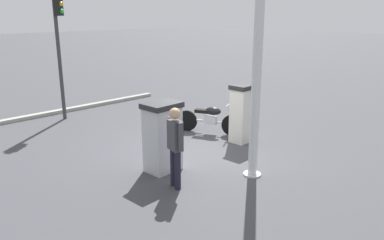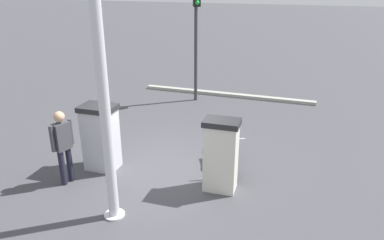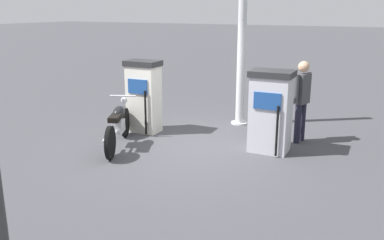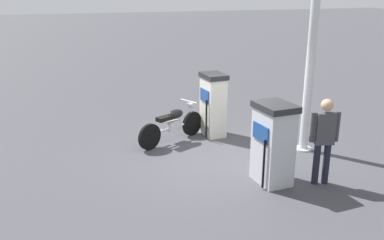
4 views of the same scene
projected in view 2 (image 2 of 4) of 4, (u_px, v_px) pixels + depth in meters
ground_plane at (167, 168)px, 8.84m from camera, size 120.00×120.00×0.00m
fuel_pump_near at (221, 155)px, 7.68m from camera, size 0.57×0.77×1.63m
fuel_pump_far at (101, 137)px, 8.57m from camera, size 0.67×0.84×1.61m
motorcycle_near_pump at (227, 148)px, 8.85m from camera, size 1.90×0.98×0.96m
attendant_person at (63, 143)px, 7.86m from camera, size 0.57×0.29×1.71m
roadside_traffic_light at (196, 25)px, 12.68m from camera, size 0.39×0.31×4.13m
canopy_support_pole at (105, 115)px, 6.30m from camera, size 0.40×0.40×4.35m
road_edge_kerb at (227, 94)px, 14.20m from camera, size 0.26×6.73×0.12m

